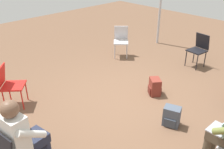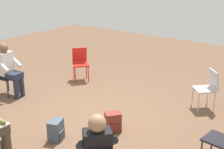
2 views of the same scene
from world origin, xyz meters
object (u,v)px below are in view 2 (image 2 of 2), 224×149
Objects in this scene: chair_south at (224,138)px; chair_southeast at (208,86)px; chair_northeast at (80,62)px; person_in_white at (8,67)px; chair_north at (4,74)px; backpack_near_laptop_user at (113,123)px; backpack_by_empty_chair at (56,131)px.

chair_southeast is (1.86, 0.94, 0.00)m from chair_south.
chair_northeast is 1.88m from person_in_white.
chair_north is at bearing 17.97° from chair_northeast.
chair_south is 1.00× the size of chair_northeast.
backpack_near_laptop_user is (0.11, -3.09, -0.34)m from chair_north.
chair_northeast is 2.91m from backpack_near_laptop_user.
chair_southeast is 2.24m from backpack_near_laptop_user.
chair_north is at bearing 99.23° from chair_south.
person_in_white is at bearing 99.03° from chair_south.
chair_south is 4.88m from person_in_white.
backpack_by_empty_chair is (-2.53, -1.72, -0.34)m from chair_northeast.
chair_northeast is (-0.28, 3.35, 0.00)m from chair_southeast.
person_in_white reaches higher than chair_north.
chair_north is at bearing -90.00° from person_in_white.
person_in_white is (-0.20, 4.87, 0.20)m from chair_south.
chair_southeast is 0.69× the size of person_in_white.
backpack_by_empty_chair is (-0.72, -2.46, -0.34)m from chair_north.
chair_southeast is 3.36m from chair_northeast.
chair_south is at bearing 84.13° from chair_north.
backpack_by_empty_chair is at bearing 116.88° from chair_south.
chair_northeast is at bearing 153.64° from person_in_white.
person_in_white is at bearing 91.68° from backpack_near_laptop_user.
chair_southeast and chair_northeast have the same top height.
backpack_by_empty_chair is at bearing 105.70° from chair_southeast.
person_in_white is 3.44× the size of backpack_near_laptop_user.
person_in_white is 2.97m from backpack_near_laptop_user.
chair_north is at bearing 92.04° from backpack_near_laptop_user.
chair_south is at bearing 162.71° from chair_southeast.
chair_north is 0.69× the size of person_in_white.
person_in_white reaches higher than chair_southeast.
backpack_by_empty_chair is at bearing 74.58° from chair_northeast.
chair_southeast reaches higher than backpack_by_empty_chair.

